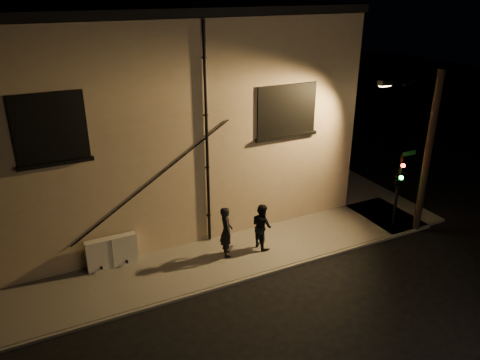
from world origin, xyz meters
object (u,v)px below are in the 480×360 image
pedestrian_a (226,232)px  pedestrian_b (262,226)px  streetlamp_pole (425,149)px  utility_cabinet (112,252)px  traffic_signal (398,179)px

pedestrian_a → pedestrian_b: pedestrian_a is taller
pedestrian_a → streetlamp_pole: streetlamp_pole is taller
utility_cabinet → traffic_signal: (11.09, -2.16, 1.58)m
utility_cabinet → pedestrian_a: (3.99, -1.09, 0.40)m
pedestrian_a → utility_cabinet: bearing=88.6°
traffic_signal → streetlamp_pole: streetlamp_pole is taller
pedestrian_b → streetlamp_pole: streetlamp_pole is taller
pedestrian_a → pedestrian_b: bearing=-78.7°
pedestrian_a → traffic_signal: bearing=-84.7°
utility_cabinet → pedestrian_a: pedestrian_a is taller
pedestrian_b → traffic_signal: 5.87m
pedestrian_b → traffic_signal: bearing=-107.9°
streetlamp_pole → utility_cabinet: bearing=167.6°
pedestrian_a → pedestrian_b: size_ratio=1.09×
utility_cabinet → pedestrian_a: 4.15m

